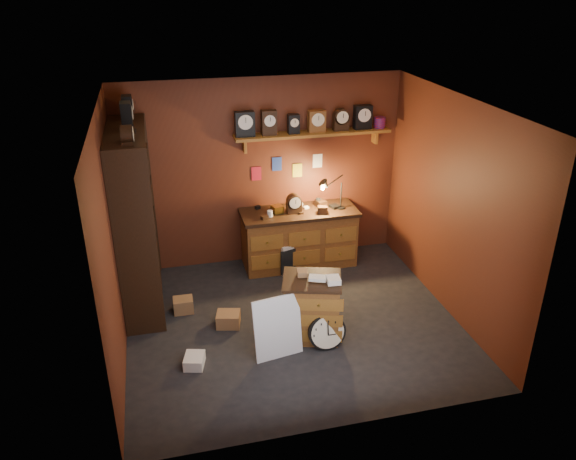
{
  "coord_description": "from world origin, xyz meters",
  "views": [
    {
      "loc": [
        -1.44,
        -5.64,
        3.99
      ],
      "look_at": [
        0.03,
        0.35,
        1.11
      ],
      "focal_mm": 35.0,
      "sensor_mm": 36.0,
      "label": 1
    }
  ],
  "objects_px": {
    "workbench": "(299,235)",
    "low_cabinet": "(312,305)",
    "big_round_clock": "(327,332)",
    "shelving_unit": "(133,213)"
  },
  "relations": [
    {
      "from": "workbench",
      "to": "big_round_clock",
      "type": "height_order",
      "value": "workbench"
    },
    {
      "from": "big_round_clock",
      "to": "workbench",
      "type": "bearing_deg",
      "value": 84.17
    },
    {
      "from": "shelving_unit",
      "to": "low_cabinet",
      "type": "height_order",
      "value": "shelving_unit"
    },
    {
      "from": "workbench",
      "to": "low_cabinet",
      "type": "height_order",
      "value": "workbench"
    },
    {
      "from": "low_cabinet",
      "to": "big_round_clock",
      "type": "xyz_separation_m",
      "value": [
        0.1,
        -0.29,
        -0.2
      ]
    },
    {
      "from": "shelving_unit",
      "to": "big_round_clock",
      "type": "bearing_deg",
      "value": -37.27
    },
    {
      "from": "shelving_unit",
      "to": "low_cabinet",
      "type": "relative_size",
      "value": 3.02
    },
    {
      "from": "low_cabinet",
      "to": "big_round_clock",
      "type": "bearing_deg",
      "value": -53.48
    },
    {
      "from": "shelving_unit",
      "to": "big_round_clock",
      "type": "height_order",
      "value": "shelving_unit"
    },
    {
      "from": "workbench",
      "to": "low_cabinet",
      "type": "bearing_deg",
      "value": -100.1
    }
  ]
}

